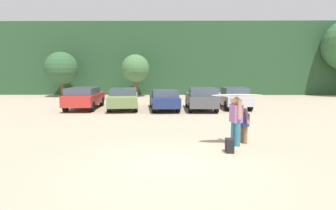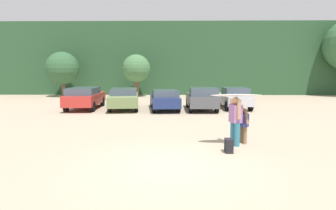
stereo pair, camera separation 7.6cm
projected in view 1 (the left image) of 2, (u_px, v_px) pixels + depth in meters
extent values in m
plane|color=tan|center=(173.00, 166.00, 7.67)|extent=(120.00, 120.00, 0.00)
cube|color=#284C2D|center=(171.00, 61.00, 36.17)|extent=(108.00, 12.00, 8.04)
cylinder|color=brown|center=(62.00, 89.00, 28.40)|extent=(0.37, 0.37, 1.52)
sphere|color=#2D5633|center=(61.00, 68.00, 28.14)|extent=(3.33, 3.33, 3.33)
cylinder|color=brown|center=(136.00, 88.00, 28.46)|extent=(0.47, 0.47, 1.71)
sphere|color=#427042|center=(135.00, 68.00, 28.21)|extent=(2.84, 2.84, 2.84)
cube|color=#B72D28|center=(85.00, 99.00, 19.25)|extent=(2.11, 4.63, 0.70)
cube|color=#3F4C5B|center=(83.00, 91.00, 18.74)|extent=(1.87, 2.79, 0.46)
cylinder|color=black|center=(79.00, 102.00, 20.76)|extent=(0.25, 0.71, 0.70)
cylinder|color=black|center=(102.00, 101.00, 20.82)|extent=(0.25, 0.71, 0.70)
cylinder|color=black|center=(65.00, 107.00, 17.78)|extent=(0.25, 0.71, 0.70)
cylinder|color=black|center=(92.00, 106.00, 17.84)|extent=(0.25, 0.71, 0.70)
cube|color=#6B7F4C|center=(124.00, 99.00, 19.16)|extent=(2.48, 4.88, 0.68)
cube|color=#3F4C5B|center=(124.00, 91.00, 19.32)|extent=(2.08, 2.94, 0.41)
cylinder|color=black|center=(113.00, 102.00, 20.62)|extent=(0.30, 0.67, 0.65)
cylinder|color=black|center=(136.00, 102.00, 20.82)|extent=(0.30, 0.67, 0.65)
cylinder|color=black|center=(109.00, 107.00, 17.58)|extent=(0.30, 0.67, 0.65)
cylinder|color=black|center=(136.00, 107.00, 17.78)|extent=(0.30, 0.67, 0.65)
cube|color=navy|center=(164.00, 100.00, 18.94)|extent=(2.25, 4.68, 0.64)
cube|color=#3F4C5B|center=(165.00, 93.00, 18.10)|extent=(1.84, 2.30, 0.45)
cylinder|color=black|center=(151.00, 103.00, 20.37)|extent=(0.29, 0.65, 0.63)
cylinder|color=black|center=(173.00, 102.00, 20.53)|extent=(0.29, 0.65, 0.63)
cylinder|color=black|center=(154.00, 108.00, 17.43)|extent=(0.29, 0.65, 0.63)
cylinder|color=black|center=(178.00, 107.00, 17.60)|extent=(0.29, 0.65, 0.63)
cube|color=#4C4F54|center=(201.00, 100.00, 18.76)|extent=(1.90, 4.16, 0.74)
cube|color=#3F4C5B|center=(203.00, 92.00, 17.72)|extent=(1.72, 1.92, 0.50)
cylinder|color=black|center=(187.00, 103.00, 20.15)|extent=(0.23, 0.66, 0.66)
cylinder|color=black|center=(210.00, 103.00, 20.16)|extent=(0.23, 0.66, 0.66)
cylinder|color=black|center=(190.00, 108.00, 17.45)|extent=(0.23, 0.66, 0.66)
cylinder|color=black|center=(216.00, 108.00, 17.45)|extent=(0.23, 0.66, 0.66)
cube|color=silver|center=(234.00, 99.00, 19.55)|extent=(1.82, 4.04, 0.62)
cube|color=#3F4C5B|center=(235.00, 91.00, 19.19)|extent=(1.63, 1.89, 0.53)
cylinder|color=black|center=(219.00, 101.00, 20.88)|extent=(0.24, 0.69, 0.69)
cylinder|color=black|center=(239.00, 101.00, 20.91)|extent=(0.24, 0.69, 0.69)
cylinder|color=black|center=(227.00, 106.00, 18.26)|extent=(0.24, 0.69, 0.69)
cylinder|color=black|center=(250.00, 106.00, 18.28)|extent=(0.24, 0.69, 0.69)
cylinder|color=teal|center=(238.00, 135.00, 9.62)|extent=(0.19, 0.19, 0.83)
cylinder|color=teal|center=(233.00, 133.00, 9.91)|extent=(0.19, 0.19, 0.83)
cube|color=#9966A5|center=(236.00, 113.00, 9.68)|extent=(0.42, 0.49, 0.63)
sphere|color=tan|center=(236.00, 101.00, 9.62)|extent=(0.26, 0.26, 0.26)
cylinder|color=tan|center=(240.00, 110.00, 9.43)|extent=(0.17, 0.18, 0.67)
cylinder|color=tan|center=(233.00, 108.00, 9.88)|extent=(0.21, 0.33, 0.68)
cylinder|color=#8C6B4C|center=(245.00, 135.00, 9.96)|extent=(0.15, 0.15, 0.62)
cylinder|color=#8C6B4C|center=(242.00, 134.00, 10.18)|extent=(0.15, 0.15, 0.62)
cube|color=#333D8C|center=(244.00, 120.00, 10.00)|extent=(0.31, 0.37, 0.48)
sphere|color=#8C664C|center=(245.00, 111.00, 9.96)|extent=(0.20, 0.20, 0.20)
cylinder|color=#8C664C|center=(247.00, 117.00, 9.82)|extent=(0.17, 0.28, 0.51)
cylinder|color=#8C664C|center=(242.00, 116.00, 10.16)|extent=(0.17, 0.28, 0.51)
ellipsoid|color=white|center=(237.00, 95.00, 9.46)|extent=(1.79, 0.56, 0.16)
cube|color=black|center=(230.00, 146.00, 8.90)|extent=(0.24, 0.34, 0.45)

